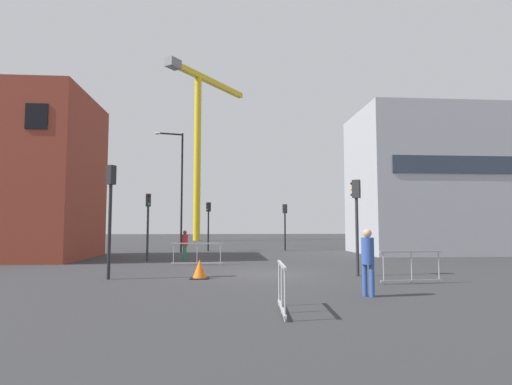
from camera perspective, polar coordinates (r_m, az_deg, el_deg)
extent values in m
plane|color=#333335|center=(16.85, 1.26, -11.07)|extent=(160.00, 160.00, 0.00)
cube|color=brown|center=(27.72, -29.27, 1.92)|extent=(7.56, 7.33, 9.51)
cube|color=black|center=(23.91, -27.80, 9.22)|extent=(1.10, 0.06, 1.30)
cube|color=#A8AAB2|center=(32.14, 24.01, 1.23)|extent=(11.89, 7.01, 9.86)
cube|color=#2D3847|center=(29.17, 27.25, 3.40)|extent=(9.99, 0.08, 1.10)
cylinder|color=yellow|center=(55.22, -8.02, 4.66)|extent=(0.90, 0.90, 21.43)
cube|color=yellow|center=(59.98, -6.23, 14.86)|extent=(9.40, 12.71, 0.70)
cube|color=slate|center=(54.62, -11.25, 16.92)|extent=(2.02, 2.16, 1.10)
cylinder|color=black|center=(30.73, -10.11, 0.04)|extent=(0.14, 0.14, 8.67)
cube|color=black|center=(31.25, -11.65, 7.84)|extent=(1.77, 0.51, 0.10)
ellipsoid|color=silver|center=(31.17, -13.30, 7.86)|extent=(0.44, 0.24, 0.16)
cylinder|color=#232326|center=(15.95, -19.38, -5.05)|extent=(0.12, 0.12, 3.40)
cube|color=#232326|center=(16.06, -19.19, 2.29)|extent=(0.34, 0.36, 0.70)
sphere|color=#390605|center=(16.21, -18.75, 3.00)|extent=(0.11, 0.11, 0.11)
sphere|color=#3C2905|center=(16.19, -18.77, 2.22)|extent=(0.11, 0.11, 0.11)
sphere|color=green|center=(16.16, -18.79, 1.45)|extent=(0.11, 0.11, 0.11)
cylinder|color=#2D2D30|center=(23.65, -14.59, -5.45)|extent=(0.12, 0.12, 2.96)
cube|color=#2D2D30|center=(23.69, -14.50, -1.01)|extent=(0.32, 0.34, 0.70)
sphere|color=#390605|center=(23.53, -14.42, -0.46)|extent=(0.11, 0.11, 0.11)
sphere|color=#3C2905|center=(23.51, -14.43, -0.99)|extent=(0.11, 0.11, 0.11)
sphere|color=green|center=(23.50, -14.44, -1.53)|extent=(0.11, 0.11, 0.11)
cylinder|color=black|center=(32.60, 3.99, -5.37)|extent=(0.12, 0.12, 2.88)
cube|color=black|center=(32.63, 3.97, -2.23)|extent=(0.37, 0.36, 0.70)
sphere|color=#390605|center=(32.72, 3.70, -1.85)|extent=(0.11, 0.11, 0.11)
sphere|color=#3C2905|center=(32.71, 3.70, -2.24)|extent=(0.11, 0.11, 0.11)
sphere|color=green|center=(32.70, 3.70, -2.62)|extent=(0.11, 0.11, 0.11)
cylinder|color=black|center=(32.05, -6.54, -5.27)|extent=(0.12, 0.12, 2.99)
cube|color=black|center=(32.08, -6.51, -1.98)|extent=(0.37, 0.37, 0.70)
sphere|color=#390605|center=(31.97, -6.75, -1.57)|extent=(0.11, 0.11, 0.11)
sphere|color=#3C2905|center=(31.96, -6.75, -1.96)|extent=(0.11, 0.11, 0.11)
sphere|color=green|center=(31.96, -6.75, -2.36)|extent=(0.11, 0.11, 0.11)
cylinder|color=#2D2D30|center=(16.50, 13.65, -5.90)|extent=(0.12, 0.12, 2.98)
cube|color=#2D2D30|center=(16.55, 13.53, 0.47)|extent=(0.37, 0.35, 0.70)
sphere|color=#390605|center=(16.62, 12.93, 1.21)|extent=(0.11, 0.11, 0.11)
sphere|color=#F2A514|center=(16.60, 12.95, 0.45)|extent=(0.11, 0.11, 0.11)
sphere|color=#07330F|center=(16.58, 12.96, -0.31)|extent=(0.11, 0.11, 0.11)
cylinder|color=#2D844C|center=(23.82, -9.65, -8.15)|extent=(0.14, 0.14, 0.78)
cylinder|color=#2D844C|center=(23.63, -9.79, -8.18)|extent=(0.14, 0.14, 0.78)
cylinder|color=red|center=(23.69, -9.70, -6.44)|extent=(0.34, 0.34, 0.65)
sphere|color=brown|center=(23.68, -9.69, -5.39)|extent=(0.21, 0.21, 0.21)
cylinder|color=#33519E|center=(11.89, 15.56, -11.54)|extent=(0.14, 0.14, 0.87)
cylinder|color=#33519E|center=(11.96, 14.64, -11.51)|extent=(0.14, 0.14, 0.87)
cylinder|color=#33519E|center=(11.85, 15.02, -7.72)|extent=(0.34, 0.34, 0.72)
sphere|color=tan|center=(11.83, 14.97, -5.41)|extent=(0.23, 0.23, 0.23)
cube|color=#B2B5BA|center=(9.38, 3.52, -9.82)|extent=(0.17, 1.83, 0.06)
cube|color=#B2B5BA|center=(9.51, 3.55, -15.52)|extent=(0.17, 1.83, 0.06)
cylinder|color=#B2B5BA|center=(8.63, 3.97, -13.78)|extent=(0.04, 0.04, 1.05)
cylinder|color=#B2B5BA|center=(9.44, 3.54, -12.99)|extent=(0.04, 0.04, 1.05)
cylinder|color=#B2B5BA|center=(10.25, 3.17, -12.32)|extent=(0.04, 0.04, 1.05)
cube|color=#9EA0A5|center=(14.87, 20.43, -7.59)|extent=(2.20, 0.26, 0.06)
cube|color=#9EA0A5|center=(14.96, 20.54, -11.22)|extent=(2.20, 0.26, 0.06)
cylinder|color=#9EA0A5|center=(14.45, 17.04, -9.86)|extent=(0.04, 0.04, 1.05)
cylinder|color=#9EA0A5|center=(14.91, 20.49, -9.60)|extent=(0.04, 0.04, 1.05)
cylinder|color=#9EA0A5|center=(15.43, 23.72, -9.33)|extent=(0.04, 0.04, 1.05)
cube|color=#9EA0A5|center=(20.68, -8.04, -6.90)|extent=(2.53, 0.13, 0.06)
cube|color=#9EA0A5|center=(20.74, -8.07, -9.52)|extent=(2.53, 0.13, 0.06)
cylinder|color=#9EA0A5|center=(20.84, -11.20, -8.28)|extent=(0.04, 0.04, 1.05)
cylinder|color=#9EA0A5|center=(20.71, -8.06, -8.35)|extent=(0.04, 0.04, 1.05)
cylinder|color=#9EA0A5|center=(20.64, -4.87, -8.39)|extent=(0.04, 0.04, 1.05)
cube|color=black|center=(15.57, -7.72, -11.51)|extent=(0.68, 0.68, 0.03)
cone|color=orange|center=(15.53, -7.71, -10.31)|extent=(0.52, 0.52, 0.69)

